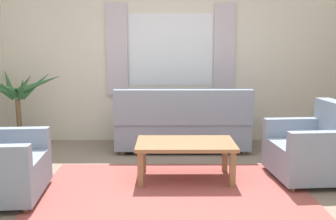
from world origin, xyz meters
TOP-DOWN VIEW (x-y plane):
  - ground_plane at (0.00, 0.00)m, footprint 6.24×6.24m
  - wall_back at (0.00, 2.26)m, footprint 5.32×0.12m
  - window_with_curtains at (0.00, 2.18)m, footprint 1.98×0.07m
  - area_rug at (0.00, 0.00)m, footprint 2.80×1.81m
  - couch at (0.16, 1.62)m, footprint 1.90×0.82m
  - armchair_right at (1.61, 0.39)m, footprint 0.88×0.90m
  - coffee_table at (0.15, 0.39)m, footprint 1.10×0.64m
  - potted_plant at (-2.22, 1.69)m, footprint 1.24×1.06m

SIDE VIEW (x-z plane):
  - ground_plane at x=0.00m, z-range 0.00..0.00m
  - area_rug at x=0.00m, z-range 0.00..0.01m
  - armchair_right at x=1.61m, z-range -0.09..0.79m
  - couch at x=0.16m, z-range -0.09..0.83m
  - coffee_table at x=0.15m, z-range 0.16..0.60m
  - potted_plant at x=-2.22m, z-range -0.06..1.13m
  - wall_back at x=0.00m, z-range 0.00..2.60m
  - window_with_curtains at x=0.00m, z-range 0.75..2.15m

